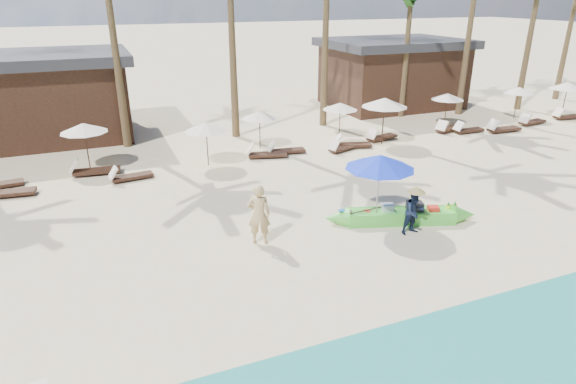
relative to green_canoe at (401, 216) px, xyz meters
name	(u,v)px	position (x,y,z in m)	size (l,w,h in m)	color
ground	(308,278)	(-4.21, -1.92, -0.24)	(240.00, 240.00, 0.00)	beige
green_canoe	(401,216)	(0.00, 0.00, 0.00)	(5.44, 2.13, 0.72)	green
tourist	(259,214)	(-4.76, 0.43, 0.70)	(0.69, 0.45, 1.89)	tan
vendor_green	(414,212)	(-0.09, -0.79, 0.49)	(0.71, 0.55, 1.46)	#131D34
blue_umbrella	(380,162)	(-0.80, 0.22, 1.90)	(2.21, 2.21, 2.37)	#99999E
resort_parasol_4	(84,128)	(-9.38, 9.52, 1.57)	(1.95, 1.95, 2.01)	#382117
lounger_4_left	(5,192)	(-12.36, 7.33, -0.03)	(1.93, 0.76, 0.64)	#382117
lounger_4_right	(93,170)	(-9.27, 8.63, -0.02)	(2.01, 0.80, 0.67)	#382117
resort_parasol_5	(206,127)	(-4.54, 8.01, 1.49)	(1.87, 1.87, 1.92)	#382117
lounger_5_left	(129,176)	(-7.94, 7.40, -0.05)	(1.76, 0.73, 0.58)	#382117
resort_parasol_6	(259,115)	(-1.59, 9.58, 1.41)	(1.77, 1.77, 1.83)	#382117
lounger_6_left	(264,153)	(-1.89, 8.07, -0.03)	(1.95, 1.05, 0.63)	#382117
lounger_6_right	(284,150)	(-0.83, 8.27, -0.04)	(1.84, 0.80, 0.60)	#382117
resort_parasol_7	(340,106)	(2.82, 9.69, 1.44)	(1.81, 1.81, 1.86)	#382117
lounger_7_left	(342,147)	(1.87, 7.61, -0.05)	(1.73, 1.02, 0.56)	#382117
lounger_7_right	(350,144)	(2.53, 7.95, -0.03)	(1.92, 1.11, 0.62)	#382117
resort_parasol_8	(385,102)	(4.33, 7.97, 1.85)	(2.25, 2.25, 2.32)	#382117
lounger_8_left	(380,137)	(4.57, 8.49, -0.03)	(1.89, 0.96, 0.62)	#382117
resort_parasol_9	(448,97)	(9.58, 9.68, 1.43)	(1.80, 1.80, 1.86)	#382117
lounger_9_left	(448,128)	(8.91, 8.57, -0.03)	(1.95, 1.15, 0.63)	#382117
lounger_9_right	(467,129)	(9.72, 7.96, -0.04)	(1.77, 0.57, 0.60)	#382117
resort_parasol_10	(519,90)	(14.71, 9.56, 1.45)	(1.83, 1.83, 1.88)	#382117
lounger_10_left	(502,128)	(11.59, 7.36, -0.02)	(2.00, 0.68, 0.67)	#382117
lounger_10_right	(531,121)	(14.35, 7.98, -0.03)	(1.90, 0.79, 0.63)	#382117
resort_parasol_11	(568,86)	(17.50, 8.60, 1.69)	(2.08, 2.08, 2.14)	#382117
lounger_11_left	(567,116)	(17.42, 8.17, -0.03)	(1.95, 0.86, 0.64)	#382117
pavilion_west	(20,97)	(-12.21, 15.58, 1.95)	(10.80, 6.60, 4.30)	#382117
pavilion_east	(392,72)	(9.79, 15.58, 1.95)	(8.80, 6.60, 4.30)	#382117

